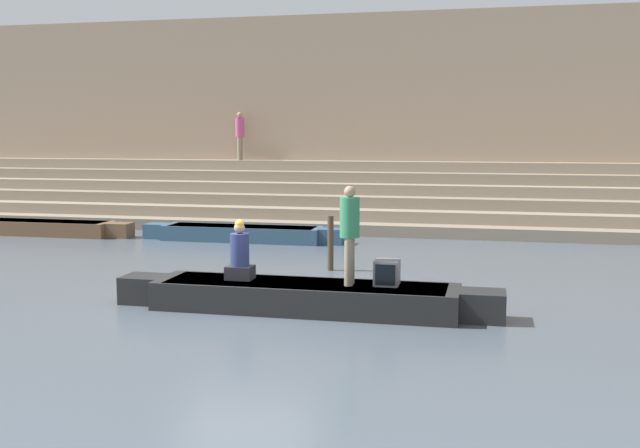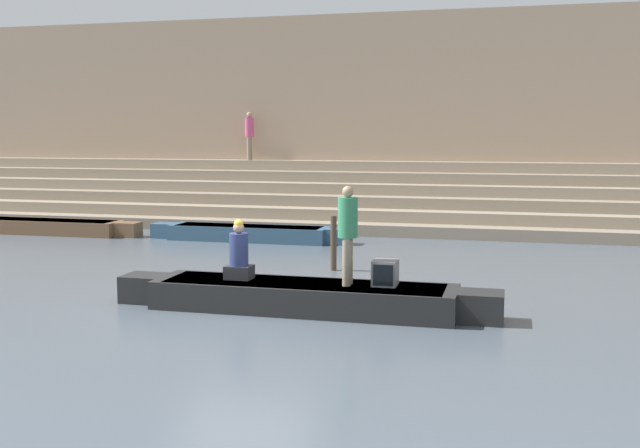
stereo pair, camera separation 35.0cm
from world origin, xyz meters
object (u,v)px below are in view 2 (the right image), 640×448
object	(u,v)px
mooring_post	(334,243)
person_rowing	(239,255)
person_standing	(348,228)
person_on_steps	(249,132)
moored_boat_distant	(47,226)
moored_boat_shore	(249,233)
tv_set	(385,273)
rowboat_main	(303,296)

from	to	relation	value
mooring_post	person_rowing	bearing A→B (deg)	-102.10
person_standing	mooring_post	bearing A→B (deg)	101.96
person_standing	mooring_post	world-z (taller)	person_standing
person_on_steps	mooring_post	bearing A→B (deg)	140.93
moored_boat_distant	mooring_post	size ratio (longest dim) A/B	5.02
person_rowing	moored_boat_distant	xyz separation A→B (m)	(-9.27, 7.76, -0.70)
person_standing	moored_boat_shore	distance (m)	9.27
tv_set	moored_boat_shore	size ratio (longest dim) A/B	0.08
person_rowing	rowboat_main	bearing A→B (deg)	1.77
rowboat_main	moored_boat_distant	bearing A→B (deg)	145.13
rowboat_main	moored_boat_distant	world-z (taller)	rowboat_main
rowboat_main	moored_boat_shore	bearing A→B (deg)	117.88
moored_boat_shore	moored_boat_distant	distance (m)	6.61
moored_boat_shore	rowboat_main	bearing A→B (deg)	-68.96
person_standing	tv_set	bearing A→B (deg)	5.37
moored_boat_distant	person_on_steps	distance (m)	8.16
person_standing	moored_boat_distant	size ratio (longest dim) A/B	0.27
person_rowing	moored_boat_distant	distance (m)	12.11
rowboat_main	mooring_post	bearing A→B (deg)	97.47
mooring_post	person_standing	bearing A→B (deg)	-73.24
person_standing	moored_boat_distant	world-z (taller)	person_standing
mooring_post	moored_boat_distant	bearing A→B (deg)	158.95
tv_set	rowboat_main	bearing A→B (deg)	-172.17
person_standing	mooring_post	xyz separation A→B (m)	(-1.18, 3.91, -0.86)
person_rowing	mooring_post	bearing A→B (deg)	83.21
person_standing	tv_set	world-z (taller)	person_standing
moored_boat_shore	person_on_steps	distance (m)	7.03
person_standing	tv_set	distance (m)	1.01
rowboat_main	person_standing	world-z (taller)	person_standing
moored_boat_shore	tv_set	bearing A→B (deg)	-60.74
moored_boat_distant	mooring_post	world-z (taller)	mooring_post
moored_boat_shore	moored_boat_distant	bearing A→B (deg)	175.99
moored_boat_shore	mooring_post	size ratio (longest dim) A/B	4.79
person_rowing	moored_boat_shore	bearing A→B (deg)	113.97
mooring_post	tv_set	bearing A→B (deg)	-64.47
person_standing	person_on_steps	size ratio (longest dim) A/B	0.97
rowboat_main	moored_boat_shore	xyz separation A→B (m)	(-3.87, 7.94, -0.03)
tv_set	person_on_steps	distance (m)	15.88
person_rowing	tv_set	distance (m)	2.65
moored_boat_shore	moored_boat_distant	size ratio (longest dim) A/B	0.95
rowboat_main	moored_boat_distant	size ratio (longest dim) A/B	1.09
person_standing	moored_boat_distant	xyz separation A→B (m)	(-11.28, 7.80, -1.26)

